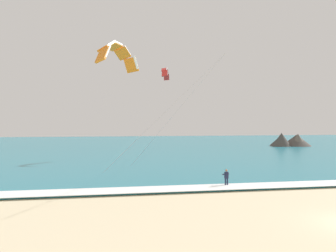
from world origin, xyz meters
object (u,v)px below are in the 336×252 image
surfboard (226,187)px  kitesurfer (226,177)px  kite_primary (117,53)px  kite_distant (165,72)px

surfboard → kitesurfer: 0.91m
kitesurfer → kite_primary: size_ratio=0.13×
surfboard → kitesurfer: size_ratio=0.85×
kitesurfer → kite_distant: kite_distant is taller
kite_primary → surfboard: bearing=-30.4°
surfboard → kite_distant: bearing=92.0°
kite_primary → kite_distant: kite_distant is taller
kitesurfer → surfboard: bearing=-85.1°
kite_primary → kite_distant: (8.99, 22.39, 1.63)m
kitesurfer → kite_distant: (-0.96, 28.21, 13.96)m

